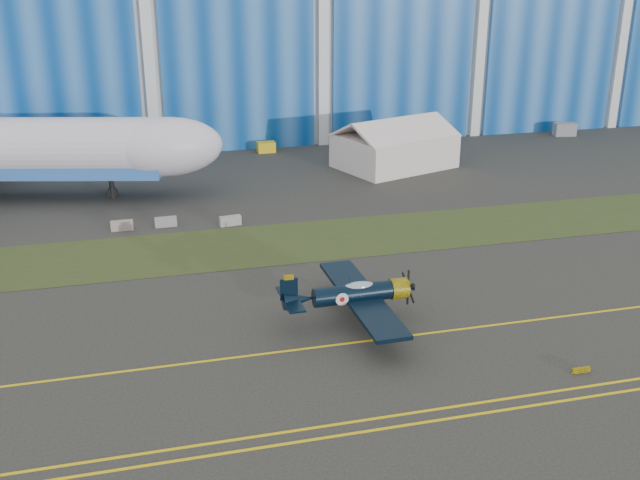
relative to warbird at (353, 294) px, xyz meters
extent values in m
plane|color=#34332F|center=(-10.60, 2.30, -2.20)|extent=(260.00, 260.00, 0.00)
cube|color=#475128|center=(-10.60, 16.30, -2.18)|extent=(260.00, 10.00, 0.02)
cube|color=silver|center=(-10.60, 74.30, 12.80)|extent=(220.00, 45.00, 30.00)
cube|color=#0B449B|center=(-10.60, 51.50, 7.80)|extent=(220.00, 0.60, 20.00)
cube|color=yellow|center=(-10.60, -2.70, -2.19)|extent=(200.00, 0.20, 0.02)
cube|color=yellow|center=(-10.60, -12.20, -2.19)|extent=(80.00, 0.20, 0.02)
cube|color=yellow|center=(-10.60, -11.20, -2.19)|extent=(80.00, 0.20, 0.02)
cube|color=yellow|center=(11.40, -9.70, -2.02)|extent=(1.20, 0.15, 0.35)
cube|color=silver|center=(-16.05, 49.16, -0.85)|extent=(6.67, 4.41, 2.69)
cube|color=yellow|center=(3.21, 49.18, -1.54)|extent=(2.27, 1.43, 1.32)
cube|color=gray|center=(45.74, 48.24, -1.31)|extent=(3.19, 2.06, 1.78)
cube|color=gray|center=(-15.09, 23.26, -1.75)|extent=(2.00, 0.60, 0.90)
cube|color=gray|center=(-11.14, 23.27, -1.75)|extent=(2.02, 0.67, 0.90)
cube|color=#9B9892|center=(-5.28, 22.09, -1.75)|extent=(2.06, 0.86, 0.90)
camera|label=1|loc=(-13.64, -43.85, 21.11)|focal=42.00mm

